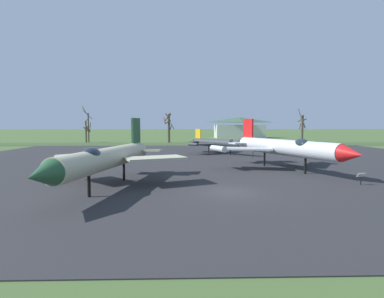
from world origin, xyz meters
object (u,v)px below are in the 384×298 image
Objects in this scene: jet_fighter_front_left at (285,147)px; jet_fighter_front_right at (106,158)px; info_placard_front_left at (361,177)px; visitor_building at (239,128)px; jet_fighter_rear_center at (220,143)px; info_placard_rear_center at (253,154)px.

jet_fighter_front_left reaches higher than jet_fighter_front_right.
visitor_building is at bearing 85.96° from info_placard_front_left.
jet_fighter_rear_center reaches higher than info_placard_rear_center.
jet_fighter_front_left is at bearing -75.07° from jet_fighter_rear_center.
jet_fighter_front_left is 15.66× the size of info_placard_rear_center.
jet_fighter_rear_center is (-8.14, 26.15, 1.18)m from info_placard_front_left.
jet_fighter_rear_center is at bearing 107.28° from info_placard_front_left.
jet_fighter_rear_center is at bearing 104.93° from jet_fighter_front_left.
info_placard_front_left is 88.57m from visitor_building.
jet_fighter_rear_center is (11.74, 26.98, -0.53)m from jet_fighter_front_right.
info_placard_rear_center is 0.06× the size of visitor_building.
visitor_building reaches higher than info_placard_front_left.
jet_fighter_front_right reaches higher than info_placard_front_left.
jet_fighter_front_left is 12.05m from info_placard_rear_center.
info_placard_rear_center is 68.91m from visitor_building.
info_placard_front_left is 19.97m from jet_fighter_front_right.
jet_fighter_front_left is 80.55m from visitor_building.
info_placard_front_left is 0.09× the size of jet_fighter_rear_center.
visitor_building reaches higher than info_placard_rear_center.
jet_fighter_front_right reaches higher than jet_fighter_rear_center.
jet_fighter_front_right is 26.39m from info_placard_rear_center.
visitor_building is at bearing 81.41° from info_placard_rear_center.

